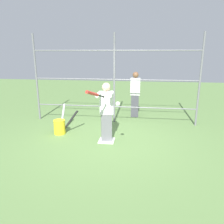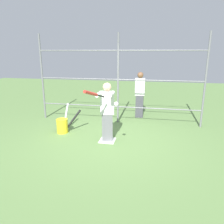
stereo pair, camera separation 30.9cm
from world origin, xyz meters
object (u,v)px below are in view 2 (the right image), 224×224
Objects in this scene: batter at (107,111)px; bystander_behind_fence at (140,94)px; baseball_bat_swinging at (92,94)px; softball_in_flight at (116,104)px; bat_bucket at (63,125)px.

bystander_behind_fence is at bearing -105.58° from batter.
softball_in_flight is (-0.49, -0.07, -0.21)m from baseball_bat_swinging.
baseball_bat_swinging is 2.11m from bat_bucket.
bat_bucket is (1.38, -0.38, -0.60)m from batter.
bystander_behind_fence is at bearing -136.17° from bat_bucket.
batter is at bearing -64.40° from softball_in_flight.
bystander_behind_fence is (-0.77, -3.16, -0.58)m from baseball_bat_swinging.
bystander_behind_fence reaches higher than softball_in_flight.
bystander_behind_fence is (-0.65, -2.32, 0.01)m from batter.
bystander_behind_fence reaches higher than batter.
bat_bucket is at bearing -44.17° from baseball_bat_swinging.
baseball_bat_swinging is (0.12, 0.84, 0.58)m from batter.
baseball_bat_swinging is at bearing 81.86° from batter.
bystander_behind_fence reaches higher than bat_bucket.
bat_bucket is (1.26, -1.22, -1.18)m from baseball_bat_swinging.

